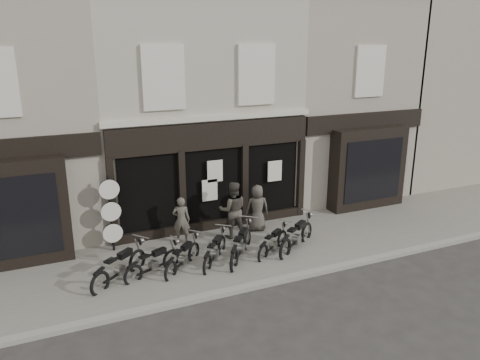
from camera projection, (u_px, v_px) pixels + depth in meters
name	position (u px, v px, depth m)	size (l,w,h in m)	color
ground_plane	(249.00, 266.00, 14.05)	(90.00, 90.00, 0.00)	#2D2B28
pavement	(237.00, 252.00, 14.83)	(30.00, 4.20, 0.12)	#68645C
kerb	(268.00, 283.00, 12.94)	(30.00, 0.25, 0.13)	gray
central_building	(185.00, 106.00, 18.11)	(7.30, 6.22, 8.34)	#A49F8C
neighbour_left	(4.00, 117.00, 15.62)	(5.60, 6.73, 8.34)	gray
neighbour_right	(324.00, 99.00, 20.53)	(5.60, 6.73, 8.34)	gray
filler_right	(459.00, 90.00, 23.75)	(11.00, 6.00, 8.20)	gray
motorcycle_0	(120.00, 269.00, 12.96)	(1.86, 1.59, 1.06)	black
motorcycle_1	(154.00, 265.00, 13.31)	(1.85, 1.05, 0.95)	black
motorcycle_2	(183.00, 259.00, 13.65)	(1.59, 1.51, 0.94)	black
motorcycle_3	(215.00, 253.00, 14.05)	(1.45, 1.67, 0.96)	black
motorcycle_4	(241.00, 247.00, 14.30)	(1.64, 1.93, 1.09)	black
motorcycle_5	(273.00, 244.00, 14.70)	(1.65, 1.27, 0.90)	black
motorcycle_6	(297.00, 238.00, 14.94)	(2.00, 1.51, 1.09)	black
man_left	(181.00, 220.00, 15.21)	(0.57, 0.37, 1.56)	#4C483E
man_centre	(233.00, 210.00, 15.58)	(0.94, 0.73, 1.94)	#3F3A33
man_right	(257.00, 208.00, 16.20)	(0.80, 0.52, 1.64)	#413D36
advert_sign_post	(111.00, 217.00, 14.49)	(0.62, 0.40, 2.54)	black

